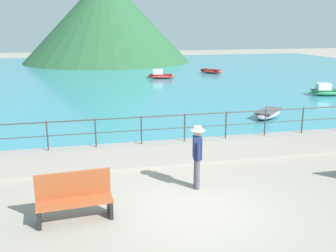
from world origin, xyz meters
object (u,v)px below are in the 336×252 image
object	(u,v)px
boat_1	(160,75)
bench_main	(74,196)
boat_2	(211,71)
boat_5	(326,91)
boat_3	(268,113)
person_walking	(197,154)

from	to	relation	value
boat_1	bench_main	bearing A→B (deg)	-106.97
boat_1	boat_2	distance (m)	5.94
boat_1	boat_5	size ratio (longest dim) A/B	1.00
boat_5	boat_3	bearing A→B (deg)	-143.99
person_walking	boat_3	size ratio (longest dim) A/B	0.77
bench_main	boat_3	distance (m)	12.10
bench_main	boat_3	world-z (taller)	bench_main
boat_1	boat_3	distance (m)	15.11
boat_1	boat_2	world-z (taller)	boat_1
boat_1	person_walking	bearing A→B (deg)	-99.72
boat_1	boat_3	bearing A→B (deg)	-82.24
boat_3	boat_2	bearing A→B (deg)	79.24
boat_1	boat_3	xyz separation A→B (m)	(2.04, -14.97, -0.07)
boat_5	person_walking	bearing A→B (deg)	-136.38
boat_1	boat_5	bearing A→B (deg)	-50.59
boat_5	bench_main	bearing A→B (deg)	-140.66
boat_2	boat_3	world-z (taller)	same
person_walking	boat_2	bearing A→B (deg)	69.56
boat_5	boat_2	bearing A→B (deg)	103.57
boat_3	boat_5	world-z (taller)	boat_5
bench_main	boat_2	bearing A→B (deg)	64.12
boat_2	boat_5	world-z (taller)	boat_5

